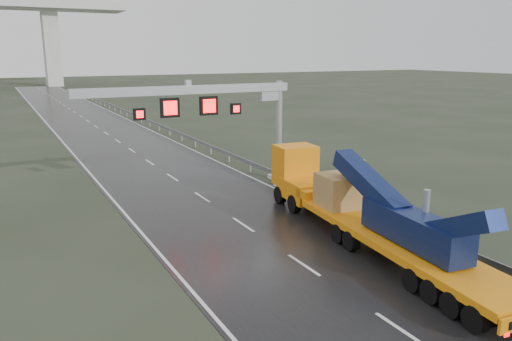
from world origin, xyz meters
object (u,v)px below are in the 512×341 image
heavy_haul_truck (352,203)px  striped_barrier (279,177)px  sign_gantry (218,106)px  exit_sign_pair (356,172)px

heavy_haul_truck → striped_barrier: size_ratio=15.11×
heavy_haul_truck → sign_gantry: bearing=106.5°
exit_sign_pair → striped_barrier: size_ratio=2.09×
sign_gantry → striped_barrier: 6.55m
heavy_haul_truck → exit_sign_pair: bearing=55.1°
exit_sign_pair → heavy_haul_truck: bearing=-138.4°
exit_sign_pair → striped_barrier: exit_sign_pair is taller
heavy_haul_truck → exit_sign_pair: (4.28, 4.95, 0.12)m
sign_gantry → striped_barrier: size_ratio=12.21×
sign_gantry → heavy_haul_truck: bearing=-79.5°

